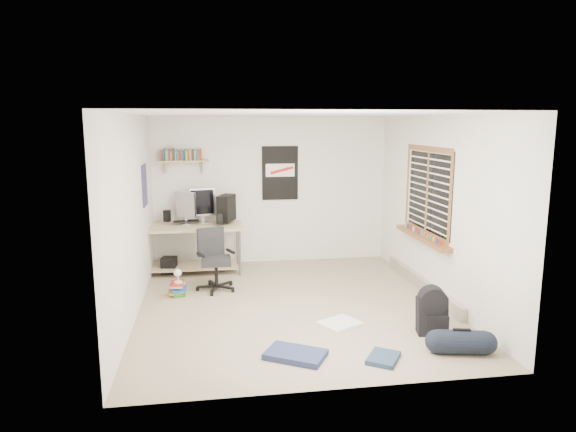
{
  "coord_description": "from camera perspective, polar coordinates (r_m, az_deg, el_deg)",
  "views": [
    {
      "loc": [
        -1.06,
        -6.45,
        2.39
      ],
      "look_at": [
        -0.04,
        0.13,
        1.18
      ],
      "focal_mm": 32.0,
      "sensor_mm": 36.0,
      "label": 1
    }
  ],
  "objects": [
    {
      "name": "floor",
      "position": [
        6.96,
        0.48,
        -9.86
      ],
      "size": [
        4.0,
        4.5,
        0.01
      ],
      "primitive_type": "cube",
      "color": "gray",
      "rests_on": "ground"
    },
    {
      "name": "book_stack",
      "position": [
        7.39,
        -12.21,
        -7.62
      ],
      "size": [
        0.59,
        0.53,
        0.33
      ],
      "primitive_type": "cube",
      "rotation": [
        0.0,
        0.0,
        0.33
      ],
      "color": "brown",
      "rests_on": "floor"
    },
    {
      "name": "left_wall",
      "position": [
        6.61,
        -16.91,
        -0.1
      ],
      "size": [
        0.01,
        4.5,
        2.5
      ],
      "primitive_type": "cube",
      "color": "silver",
      "rests_on": "ground"
    },
    {
      "name": "wall_shelf",
      "position": [
        8.62,
        -11.46,
        6.01
      ],
      "size": [
        0.8,
        0.22,
        0.24
      ],
      "primitive_type": "cube",
      "color": "tan",
      "rests_on": "back_wall"
    },
    {
      "name": "speaker_right",
      "position": [
        8.25,
        -7.63,
        -0.29
      ],
      "size": [
        0.1,
        0.1,
        0.17
      ],
      "primitive_type": "cube",
      "rotation": [
        0.0,
        0.0,
        0.19
      ],
      "color": "black",
      "rests_on": "desk"
    },
    {
      "name": "back_wall",
      "position": [
        8.84,
        -1.86,
        2.85
      ],
      "size": [
        4.0,
        0.01,
        2.5
      ],
      "primitive_type": "cube",
      "color": "silver",
      "rests_on": "ground"
    },
    {
      "name": "monitor_left",
      "position": [
        8.47,
        -11.29,
        0.7
      ],
      "size": [
        0.36,
        0.28,
        0.41
      ],
      "primitive_type": "cube",
      "rotation": [
        0.0,
        0.0,
        -0.58
      ],
      "color": "#B4B5BA",
      "rests_on": "desk"
    },
    {
      "name": "backpack",
      "position": [
        6.24,
        15.69,
        -10.67
      ],
      "size": [
        0.38,
        0.33,
        0.45
      ],
      "primitive_type": "cube",
      "rotation": [
        0.0,
        0.0,
        -0.2
      ],
      "color": "black",
      "rests_on": "floor"
    },
    {
      "name": "jeans_b",
      "position": [
        5.53,
        10.54,
        -15.24
      ],
      "size": [
        0.44,
        0.47,
        0.05
      ],
      "primitive_type": "cube",
      "rotation": [
        0.0,
        0.0,
        0.98
      ],
      "color": "#22344F",
      "rests_on": "floor"
    },
    {
      "name": "monitor_right",
      "position": [
        8.55,
        -9.45,
        1.02
      ],
      "size": [
        0.43,
        0.18,
        0.46
      ],
      "primitive_type": "cube",
      "rotation": [
        0.0,
        0.0,
        0.19
      ],
      "color": "#959699",
      "rests_on": "desk"
    },
    {
      "name": "right_wall",
      "position": [
        7.23,
        16.39,
        0.78
      ],
      "size": [
        0.01,
        4.5,
        2.5
      ],
      "primitive_type": "cube",
      "color": "silver",
      "rests_on": "ground"
    },
    {
      "name": "ceiling",
      "position": [
        6.53,
        0.51,
        11.28
      ],
      "size": [
        4.0,
        4.5,
        0.01
      ],
      "primitive_type": "cube",
      "color": "white",
      "rests_on": "ground"
    },
    {
      "name": "poster_left_wall",
      "position": [
        7.75,
        -15.65,
        3.3
      ],
      "size": [
        0.02,
        0.42,
        0.6
      ],
      "primitive_type": "cube",
      "color": "navy",
      "rests_on": "left_wall"
    },
    {
      "name": "pc_tower",
      "position": [
        8.47,
        -6.87,
        0.89
      ],
      "size": [
        0.34,
        0.45,
        0.43
      ],
      "primitive_type": "cube",
      "rotation": [
        0.0,
        0.0,
        -0.39
      ],
      "color": "black",
      "rests_on": "desk"
    },
    {
      "name": "desk_lamp",
      "position": [
        7.3,
        -12.13,
        -5.95
      ],
      "size": [
        0.18,
        0.22,
        0.19
      ],
      "primitive_type": "cube",
      "rotation": [
        0.0,
        0.0,
        0.34
      ],
      "color": "white",
      "rests_on": "book_stack"
    },
    {
      "name": "speaker_left",
      "position": [
        8.59,
        -13.29,
        0.02
      ],
      "size": [
        0.12,
        0.12,
        0.19
      ],
      "primitive_type": "cube",
      "rotation": [
        0.0,
        0.0,
        -0.38
      ],
      "color": "black",
      "rests_on": "desk"
    },
    {
      "name": "poster_back_wall",
      "position": [
        8.8,
        -0.88,
        4.79
      ],
      "size": [
        0.62,
        0.03,
        0.92
      ],
      "primitive_type": "cube",
      "color": "black",
      "rests_on": "back_wall"
    },
    {
      "name": "window",
      "position": [
        7.44,
        15.11,
        2.66
      ],
      "size": [
        0.1,
        1.5,
        1.26
      ],
      "primitive_type": "cube",
      "color": "brown",
      "rests_on": "right_wall"
    },
    {
      "name": "desk",
      "position": [
        8.49,
        -11.09,
        -3.73
      ],
      "size": [
        1.83,
        0.92,
        0.81
      ],
      "primitive_type": "cube",
      "rotation": [
        0.0,
        0.0,
        -0.08
      ],
      "color": "tan",
      "rests_on": "floor"
    },
    {
      "name": "office_chair",
      "position": [
        7.48,
        -8.02,
        -4.54
      ],
      "size": [
        0.75,
        0.75,
        0.9
      ],
      "primitive_type": "cube",
      "rotation": [
        0.0,
        0.0,
        0.36
      ],
      "color": "black",
      "rests_on": "floor"
    },
    {
      "name": "jeans_a",
      "position": [
        5.5,
        0.85,
        -15.15
      ],
      "size": [
        0.71,
        0.64,
        0.07
      ],
      "primitive_type": "cube",
      "rotation": [
        0.0,
        0.0,
        -0.53
      ],
      "color": "navy",
      "rests_on": "floor"
    },
    {
      "name": "baseboard_heater",
      "position": [
        7.74,
        14.68,
        -7.37
      ],
      "size": [
        0.08,
        2.5,
        0.18
      ],
      "primitive_type": "cube",
      "color": "#B7B2A8",
      "rests_on": "floor"
    },
    {
      "name": "tshirt",
      "position": [
        6.32,
        5.79,
        -11.81
      ],
      "size": [
        0.57,
        0.54,
        0.04
      ],
      "primitive_type": "cube",
      "rotation": [
        0.0,
        0.0,
        0.48
      ],
      "color": "silver",
      "rests_on": "floor"
    },
    {
      "name": "duffel_bag",
      "position": [
        5.82,
        18.68,
        -13.02
      ],
      "size": [
        0.3,
        0.3,
        0.5
      ],
      "primitive_type": "cylinder",
      "rotation": [
        0.0,
        0.0,
        -0.22
      ],
      "color": "black",
      "rests_on": "floor"
    },
    {
      "name": "subwoofer",
      "position": [
        8.51,
        -13.07,
        -5.32
      ],
      "size": [
        0.26,
        0.26,
        0.25
      ],
      "primitive_type": "cube",
      "rotation": [
        0.0,
        0.0,
        -0.17
      ],
      "color": "black",
      "rests_on": "floor"
    },
    {
      "name": "keyboard",
      "position": [
        8.51,
        -11.26,
        -0.57
      ],
      "size": [
        0.43,
        0.21,
        0.02
      ],
      "primitive_type": "cube",
      "rotation": [
        0.0,
        0.0,
        0.18
      ],
      "color": "black",
      "rests_on": "desk"
    }
  ]
}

